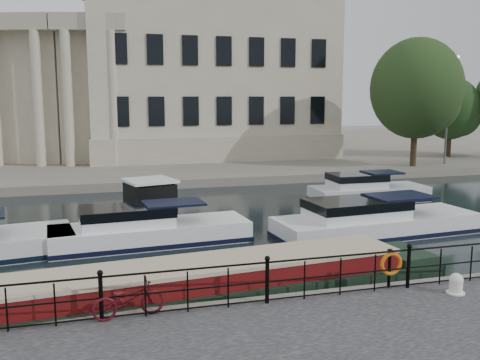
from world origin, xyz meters
name	(u,v)px	position (x,y,z in m)	size (l,w,h in m)	color
ground_plane	(242,292)	(0.00, 0.00, 0.00)	(160.00, 160.00, 0.00)	black
far_bank	(133,152)	(0.00, 39.00, 0.28)	(120.00, 42.00, 0.55)	#6B665B
railing	(267,278)	(0.00, -2.25, 1.20)	(24.14, 0.14, 1.22)	black
civic_building	(123,81)	(-1.00, 34.71, 7.04)	(53.55, 31.84, 16.85)	#ADA38C
bicycle	(129,299)	(-3.38, -2.20, 0.99)	(0.59, 1.69, 0.89)	#470C13
mooring_bollard	(456,284)	(4.98, -2.96, 0.80)	(0.48, 0.48, 0.54)	silver
life_ring_post	(391,264)	(3.52, -2.17, 1.22)	(0.65, 0.18, 1.06)	black
narrowboat	(178,295)	(-1.97, -0.62, 0.37)	(16.36, 3.73, 1.59)	black
harbour_hut	(150,205)	(-1.67, 8.75, 0.95)	(3.23, 2.90, 2.17)	#6B665B
cabin_cruisers	(199,228)	(0.05, 6.51, 0.37)	(28.59, 9.45, 1.99)	silver
trees	(457,99)	(23.69, 21.72, 5.45)	(17.05, 10.56, 9.34)	black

